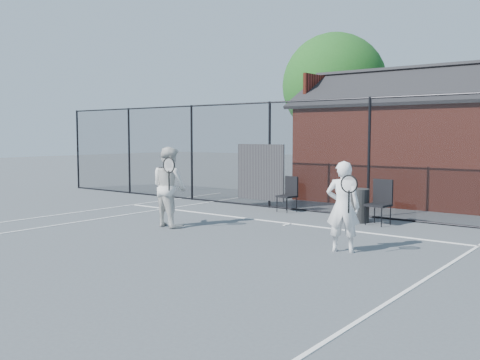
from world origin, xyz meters
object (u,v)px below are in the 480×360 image
Objects in this scene: player_front at (343,207)px; clubhouse at (408,150)px; chair_left at (287,195)px; chair_right at (378,203)px; player_back at (169,187)px; waste_bin at (358,205)px.

clubhouse is at bearing 102.89° from player_front.
chair_right is at bearing 0.22° from chair_left.
chair_right is at bearing 39.87° from player_back.
chair_left is at bearing 175.93° from chair_right.
waste_bin is (3.10, 3.15, -0.50)m from player_back.
clubhouse is 4.99m from waste_bin.
waste_bin is (-1.22, 3.16, -0.41)m from player_front.
chair_right is (3.66, 3.06, -0.39)m from player_back.
waste_bin is at bearing 0.10° from chair_left.
chair_right is (1.16, -4.90, -1.10)m from clubhouse.
chair_left is at bearing 134.29° from player_front.
clubhouse is 8.37m from player_back.
player_back is 3.68m from chair_left.
player_back is at bearing -134.57° from waste_bin.
chair_left is 0.91× the size of chair_right.
player_front is 4.99m from chair_left.
chair_left is at bearing 169.79° from waste_bin.
clubhouse is 8.19× the size of waste_bin.
player_back is 4.45m from waste_bin.
player_front is (1.82, -7.96, -0.80)m from clubhouse.
player_front is 3.15m from chair_right.
player_back is (-4.32, 0.01, 0.09)m from player_front.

